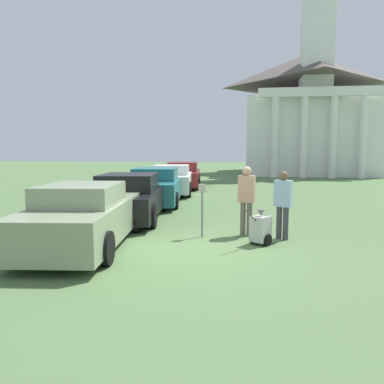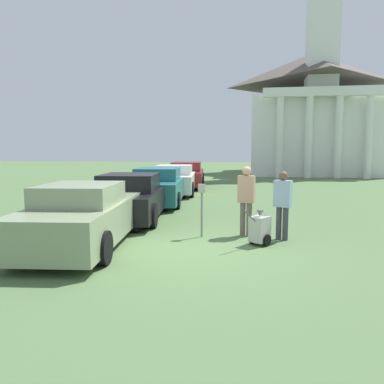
{
  "view_description": "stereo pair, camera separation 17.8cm",
  "coord_description": "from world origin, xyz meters",
  "views": [
    {
      "loc": [
        1.11,
        -8.12,
        2.25
      ],
      "look_at": [
        -0.31,
        1.93,
        1.1
      ],
      "focal_mm": 35.0,
      "sensor_mm": 36.0,
      "label": 1
    },
    {
      "loc": [
        1.29,
        -8.09,
        2.25
      ],
      "look_at": [
        -0.31,
        1.93,
        1.1
      ],
      "focal_mm": 35.0,
      "sensor_mm": 36.0,
      "label": 2
    }
  ],
  "objects": [
    {
      "name": "parked_car_maroon",
      "position": [
        -2.57,
        14.11,
        0.71
      ],
      "size": [
        2.47,
        5.42,
        1.51
      ],
      "rotation": [
        0.0,
        0.0,
        0.11
      ],
      "color": "maroon",
      "rests_on": "ground_plane"
    },
    {
      "name": "person_worker",
      "position": [
        1.17,
        1.64,
        1.05
      ],
      "size": [
        0.46,
        0.3,
        1.82
      ],
      "rotation": [
        0.0,
        0.0,
        2.93
      ],
      "color": "#665B4C",
      "rests_on": "ground_plane"
    },
    {
      "name": "parked_car_white",
      "position": [
        -2.57,
        10.59,
        0.71
      ],
      "size": [
        2.45,
        4.9,
        1.48
      ],
      "rotation": [
        0.0,
        0.0,
        0.11
      ],
      "color": "silver",
      "rests_on": "ground_plane"
    },
    {
      "name": "parked_car_sage",
      "position": [
        -2.57,
        0.01,
        0.7
      ],
      "size": [
        2.35,
        4.89,
        1.47
      ],
      "rotation": [
        0.0,
        0.0,
        0.11
      ],
      "color": "gray",
      "rests_on": "ground_plane"
    },
    {
      "name": "parked_car_black",
      "position": [
        -2.57,
        3.53,
        0.69
      ],
      "size": [
        2.44,
        4.92,
        1.48
      ],
      "rotation": [
        0.0,
        0.0,
        0.11
      ],
      "color": "black",
      "rests_on": "ground_plane"
    },
    {
      "name": "parked_car_teal",
      "position": [
        -2.57,
        7.23,
        0.7
      ],
      "size": [
        2.48,
        5.46,
        1.5
      ],
      "rotation": [
        0.0,
        0.0,
        0.11
      ],
      "color": "#23666B",
      "rests_on": "ground_plane"
    },
    {
      "name": "ground_plane",
      "position": [
        0.0,
        0.0,
        0.0
      ],
      "size": [
        120.0,
        120.0,
        0.0
      ],
      "primitive_type": "plane",
      "color": "#517042"
    },
    {
      "name": "parking_meter",
      "position": [
        0.04,
        1.34,
        0.96
      ],
      "size": [
        0.18,
        0.09,
        1.38
      ],
      "color": "slate",
      "rests_on": "ground_plane"
    },
    {
      "name": "person_supervisor",
      "position": [
        2.07,
        1.34,
        0.98
      ],
      "size": [
        0.47,
        0.37,
        1.72
      ],
      "rotation": [
        0.0,
        0.0,
        2.72
      ],
      "color": "#3F3F47",
      "rests_on": "ground_plane"
    },
    {
      "name": "equipment_cart",
      "position": [
        1.51,
        0.74,
        0.39
      ],
      "size": [
        0.72,
        0.92,
        1.0
      ],
      "rotation": [
        0.0,
        0.0,
        -0.6
      ],
      "color": "#B2B2AD",
      "rests_on": "ground_plane"
    },
    {
      "name": "church",
      "position": [
        6.84,
        29.11,
        6.23
      ],
      "size": [
        11.41,
        13.24,
        25.48
      ],
      "color": "white",
      "rests_on": "ground_plane"
    }
  ]
}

